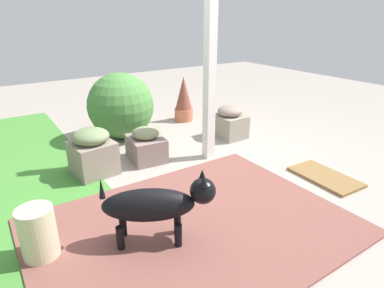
# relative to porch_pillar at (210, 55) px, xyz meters

# --- Properties ---
(ground_plane) EXTENTS (12.00, 12.00, 0.00)m
(ground_plane) POSITION_rel_porch_pillar_xyz_m (-0.21, 0.22, -1.16)
(ground_plane) COLOR #9D9287
(brick_path) EXTENTS (1.80, 2.40, 0.02)m
(brick_path) POSITION_rel_porch_pillar_xyz_m (-1.04, 0.90, -1.15)
(brick_path) COLOR brown
(brick_path) RESTS_ON ground
(porch_pillar) EXTENTS (0.10, 0.10, 2.31)m
(porch_pillar) POSITION_rel_porch_pillar_xyz_m (0.00, 0.00, 0.00)
(porch_pillar) COLOR white
(porch_pillar) RESTS_ON ground
(stone_planter_nearest) EXTENTS (0.43, 0.36, 0.44)m
(stone_planter_nearest) POSITION_rel_porch_pillar_xyz_m (0.38, -0.63, -0.95)
(stone_planter_nearest) COLOR gray
(stone_planter_nearest) RESTS_ON ground
(stone_planter_mid) EXTENTS (0.48, 0.40, 0.39)m
(stone_planter_mid) POSITION_rel_porch_pillar_xyz_m (0.33, 0.63, -0.98)
(stone_planter_mid) COLOR gray
(stone_planter_mid) RESTS_ON ground
(stone_planter_far) EXTENTS (0.45, 0.44, 0.49)m
(stone_planter_far) POSITION_rel_porch_pillar_xyz_m (0.33, 1.24, -0.92)
(stone_planter_far) COLOR gray
(stone_planter_far) RESTS_ON ground
(round_shrub) EXTENTS (0.86, 0.86, 0.86)m
(round_shrub) POSITION_rel_porch_pillar_xyz_m (1.18, 0.57, -0.73)
(round_shrub) COLOR #447C39
(round_shrub) RESTS_ON ground
(terracotta_pot_spiky) EXTENTS (0.29, 0.29, 0.68)m
(terracotta_pot_spiky) POSITION_rel_porch_pillar_xyz_m (1.35, -0.52, -0.83)
(terracotta_pot_spiky) COLOR #C8684A
(terracotta_pot_spiky) RESTS_ON ground
(dog) EXTENTS (0.54, 0.76, 0.55)m
(dog) POSITION_rel_porch_pillar_xyz_m (-1.03, 1.21, -0.84)
(dog) COLOR black
(dog) RESTS_ON ground
(ceramic_urn) EXTENTS (0.24, 0.24, 0.38)m
(ceramic_urn) POSITION_rel_porch_pillar_xyz_m (-0.73, 1.95, -0.96)
(ceramic_urn) COLOR beige
(ceramic_urn) RESTS_ON ground
(doormat) EXTENTS (0.70, 0.41, 0.03)m
(doormat) POSITION_rel_porch_pillar_xyz_m (-1.09, -0.68, -1.14)
(doormat) COLOR olive
(doormat) RESTS_ON ground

